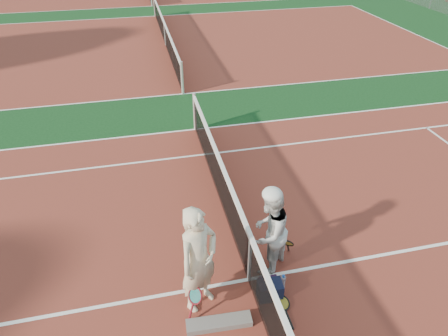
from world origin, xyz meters
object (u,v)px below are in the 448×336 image
object	(u,v)px
water_bottle	(283,283)
racket_red	(196,302)
player_a	(199,260)
player_b	(269,232)
sports_bag_purple	(268,286)
sports_bag_navy	(270,290)
net_main	(250,259)
racket_black_held	(286,249)
racket_spare	(282,303)

from	to	relation	value
water_bottle	racket_red	bearing A→B (deg)	-174.50
player_a	player_b	world-z (taller)	player_a
racket_red	sports_bag_purple	size ratio (longest dim) A/B	1.76
sports_bag_navy	sports_bag_purple	xyz separation A→B (m)	(0.01, 0.11, -0.03)
player_b	sports_bag_purple	distance (m)	0.88
racket_red	sports_bag_purple	xyz separation A→B (m)	(1.23, 0.16, -0.15)
net_main	player_a	distance (m)	1.01
sports_bag_navy	sports_bag_purple	distance (m)	0.12
player_b	sports_bag_navy	size ratio (longest dim) A/B	4.20
net_main	racket_black_held	size ratio (longest dim) A/B	20.60
sports_bag_navy	racket_red	bearing A→B (deg)	-177.52
racket_black_held	racket_spare	world-z (taller)	racket_black_held
sports_bag_navy	water_bottle	bearing A→B (deg)	19.48
net_main	player_b	xyz separation A→B (m)	(0.38, 0.22, 0.31)
net_main	racket_red	size ratio (longest dim) A/B	20.05
sports_bag_navy	water_bottle	world-z (taller)	sports_bag_navy
player_a	racket_black_held	distance (m)	1.85
racket_black_held	racket_spare	xyz separation A→B (m)	(-0.38, -0.90, -0.23)
player_b	racket_black_held	xyz separation A→B (m)	(0.38, 0.07, -0.56)
sports_bag_purple	water_bottle	size ratio (longest dim) A/B	1.04
sports_bag_navy	sports_bag_purple	size ratio (longest dim) A/B	1.26
player_a	water_bottle	world-z (taller)	player_a
player_a	racket_red	bearing A→B (deg)	-151.79
player_a	sports_bag_navy	world-z (taller)	player_a
water_bottle	racket_black_held	bearing A→B (deg)	65.26
net_main	sports_bag_navy	bearing A→B (deg)	-60.25
net_main	player_a	world-z (taller)	player_a
player_a	water_bottle	bearing A→B (deg)	-37.67
water_bottle	sports_bag_purple	bearing A→B (deg)	174.25
net_main	water_bottle	bearing A→B (deg)	-33.43
racket_black_held	racket_spare	distance (m)	1.01
net_main	racket_spare	bearing A→B (deg)	-58.08
sports_bag_purple	net_main	bearing A→B (deg)	130.02
racket_spare	water_bottle	distance (m)	0.33
sports_bag_navy	sports_bag_purple	bearing A→B (deg)	82.40
racket_black_held	net_main	bearing A→B (deg)	-33.32
racket_spare	water_bottle	bearing A→B (deg)	-21.08
player_b	racket_spare	xyz separation A→B (m)	(-0.00, -0.83, -0.79)
racket_black_held	water_bottle	size ratio (longest dim) A/B	1.78
sports_bag_navy	water_bottle	size ratio (longest dim) A/B	1.31
player_b	water_bottle	bearing A→B (deg)	56.45
player_b	racket_red	bearing A→B (deg)	-17.66
net_main	water_bottle	distance (m)	0.68
player_a	player_b	bearing A→B (deg)	-14.24
player_a	player_b	xyz separation A→B (m)	(1.25, 0.47, -0.12)
racket_black_held	player_b	bearing A→B (deg)	-43.44
net_main	racket_spare	size ratio (longest dim) A/B	18.28
player_a	racket_spare	world-z (taller)	player_a
player_b	racket_spare	world-z (taller)	player_b
racket_red	water_bottle	xyz separation A→B (m)	(1.46, 0.14, -0.12)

